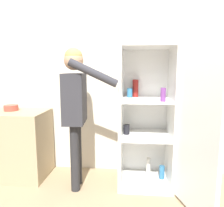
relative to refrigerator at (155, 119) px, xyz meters
name	(u,v)px	position (x,y,z in m)	size (l,w,h in m)	color
wall_back	(132,81)	(-0.28, 0.44, 0.42)	(7.00, 0.06, 2.55)	beige
refrigerator	(155,119)	(0.00, 0.00, 0.00)	(0.89, 1.23, 1.72)	white
person	(76,101)	(-0.93, -0.10, 0.22)	(0.66, 0.55, 1.67)	#262628
counter	(18,144)	(-1.79, 0.11, -0.41)	(0.78, 0.58, 0.89)	tan
bowl	(11,108)	(-1.88, 0.16, 0.07)	(0.18, 0.18, 0.08)	#B24738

